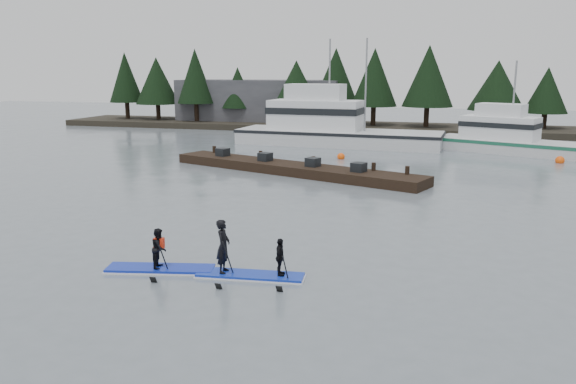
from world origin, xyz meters
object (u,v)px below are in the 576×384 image
(fishing_boat_large, at_px, (332,136))
(fishing_boat_medium, at_px, (513,146))
(floating_dock, at_px, (292,169))
(paddleboard_solo, at_px, (160,258))
(paddleboard_duo, at_px, (245,258))

(fishing_boat_large, relative_size, fishing_boat_medium, 1.36)
(floating_dock, xyz_separation_m, paddleboard_solo, (0.62, -17.20, 0.14))
(paddleboard_solo, bearing_deg, fishing_boat_large, 79.17)
(floating_dock, bearing_deg, fishing_boat_large, 111.19)
(paddleboard_duo, bearing_deg, floating_dock, 94.53)
(fishing_boat_large, distance_m, floating_dock, 13.69)
(fishing_boat_large, height_order, floating_dock, fishing_boat_large)
(fishing_boat_large, bearing_deg, floating_dock, -85.34)
(paddleboard_duo, bearing_deg, fishing_boat_large, 90.27)
(fishing_boat_large, xyz_separation_m, paddleboard_duo, (3.64, -30.66, -0.13))
(fishing_boat_medium, height_order, paddleboard_solo, fishing_boat_medium)
(floating_dock, height_order, paddleboard_solo, paddleboard_solo)
(fishing_boat_medium, distance_m, floating_dock, 18.65)
(floating_dock, relative_size, paddleboard_solo, 5.02)
(fishing_boat_large, relative_size, paddleboard_duo, 5.20)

